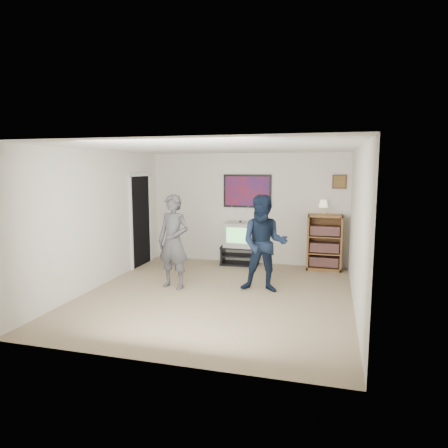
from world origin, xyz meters
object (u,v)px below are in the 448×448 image
at_px(media_stand, 240,255).
at_px(person_tall, 173,242).
at_px(crt_television, 240,234).
at_px(person_short, 264,244).
at_px(bookshelf, 325,242).

height_order(media_stand, person_tall, person_tall).
bearing_deg(crt_television, media_stand, -175.58).
bearing_deg(person_short, bookshelf, 58.83).
bearing_deg(media_stand, person_short, -68.55).
xyz_separation_m(crt_television, person_short, (0.84, -1.80, 0.16)).
distance_m(media_stand, person_tall, 2.25).
bearing_deg(person_short, crt_television, 112.19).
relative_size(crt_television, bookshelf, 0.54).
bearing_deg(crt_television, person_short, -60.67).
height_order(media_stand, crt_television, crt_television).
xyz_separation_m(person_tall, person_short, (1.62, 0.21, 0.00)).
relative_size(bookshelf, person_short, 0.69).
distance_m(crt_television, person_tall, 2.16).
xyz_separation_m(bookshelf, person_tall, (-2.62, -2.06, 0.26)).
xyz_separation_m(media_stand, person_short, (0.85, -1.80, 0.65)).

